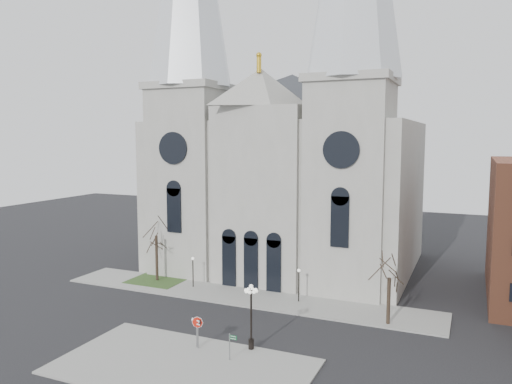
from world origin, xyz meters
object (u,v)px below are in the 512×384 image
at_px(globe_lamp, 251,308).
at_px(one_way_sign, 197,327).
at_px(stop_sign, 198,326).
at_px(street_name_sign, 231,344).

bearing_deg(globe_lamp, one_way_sign, -161.02).
distance_m(stop_sign, street_name_sign, 3.39).
relative_size(stop_sign, one_way_sign, 1.05).
bearing_deg(stop_sign, globe_lamp, 33.67).
bearing_deg(globe_lamp, stop_sign, -158.28).
relative_size(globe_lamp, street_name_sign, 2.56).
xyz_separation_m(one_way_sign, street_name_sign, (3.40, -1.01, -0.41)).
relative_size(stop_sign, street_name_sign, 1.27).
bearing_deg(globe_lamp, street_name_sign, -103.29).
distance_m(stop_sign, one_way_sign, 0.29).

